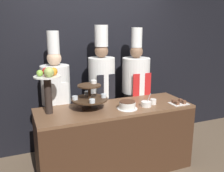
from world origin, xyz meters
TOP-DOWN VIEW (x-y plane):
  - wall_back at (0.00, 1.26)m, footprint 10.00×0.06m
  - buffet_counter at (0.00, 0.34)m, footprint 1.98×0.68m
  - tiered_stand at (-0.32, 0.39)m, footprint 0.45×0.45m
  - fruit_pedestal at (-0.80, 0.41)m, footprint 0.30×0.30m
  - cake_round at (0.11, 0.21)m, footprint 0.25×0.25m
  - cup_white at (0.50, 0.25)m, footprint 0.08×0.08m
  - cake_square_tray at (0.83, 0.14)m, footprint 0.23×0.18m
  - serving_bowl_near at (0.38, 0.21)m, footprint 0.13×0.13m
  - chef_left at (-0.64, 0.87)m, footprint 0.38×0.38m
  - chef_center_left at (0.02, 0.87)m, footprint 0.38×0.38m
  - chef_center_right at (0.57, 0.87)m, footprint 0.42×0.42m

SIDE VIEW (x-z plane):
  - buffet_counter at x=0.00m, z-range 0.00..0.88m
  - cake_square_tray at x=0.83m, z-range 0.88..0.93m
  - serving_bowl_near at x=0.38m, z-range 0.83..1.00m
  - cup_white at x=0.50m, z-range 0.88..0.95m
  - cake_round at x=0.11m, z-range 0.88..0.98m
  - chef_left at x=-0.64m, z-range 0.04..1.87m
  - chef_center_right at x=0.57m, z-range 0.04..1.90m
  - chef_center_left at x=0.02m, z-range 0.07..1.97m
  - tiered_stand at x=-0.32m, z-range 0.87..1.22m
  - fruit_pedestal at x=-0.80m, z-range 0.98..1.54m
  - wall_back at x=0.00m, z-range 0.00..2.80m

